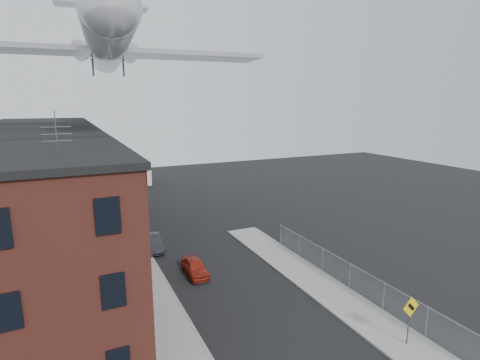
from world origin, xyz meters
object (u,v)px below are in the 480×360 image
object	(u,v)px
street_tree	(115,189)
car_mid	(152,243)
car_near	(195,267)
warning_sign	(410,313)
car_far	(127,200)
airplane	(107,42)
utility_pole	(125,199)

from	to	relation	value
street_tree	car_mid	bearing A→B (deg)	-80.71
car_near	warning_sign	bearing A→B (deg)	-58.00
car_mid	warning_sign	bearing A→B (deg)	-62.95
warning_sign	car_far	distance (m)	36.14
street_tree	warning_sign	bearing A→B (deg)	-69.42
car_mid	airplane	size ratio (longest dim) A/B	0.12
warning_sign	street_tree	distance (m)	30.96
car_far	car_mid	bearing A→B (deg)	-86.81
street_tree	airplane	distance (m)	14.77
utility_pole	street_tree	world-z (taller)	utility_pole
car_near	car_mid	distance (m)	6.37
airplane	car_far	bearing A→B (deg)	76.62
airplane	car_near	bearing A→B (deg)	-75.47
car_near	car_far	size ratio (longest dim) A/B	0.95
car_far	airplane	size ratio (longest dim) A/B	0.12
utility_pole	car_mid	xyz separation A→B (m)	(2.00, -0.31, -4.02)
utility_pole	warning_sign	bearing A→B (deg)	-59.52
street_tree	utility_pole	bearing A→B (deg)	-91.89
car_far	car_near	bearing A→B (deg)	-81.93
warning_sign	airplane	world-z (taller)	airplane
street_tree	car_mid	size ratio (longest dim) A/B	1.31
utility_pole	street_tree	distance (m)	10.00
utility_pole	airplane	bearing A→B (deg)	88.15
street_tree	car_far	size ratio (longest dim) A/B	1.39
car_near	airplane	distance (m)	22.45
warning_sign	car_mid	world-z (taller)	warning_sign
car_far	airplane	bearing A→B (deg)	-99.16
car_near	car_far	world-z (taller)	car_near
utility_pole	car_mid	distance (m)	4.50
utility_pole	car_mid	size ratio (longest dim) A/B	2.27
airplane	street_tree	bearing A→B (deg)	88.00
street_tree	car_far	world-z (taller)	street_tree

